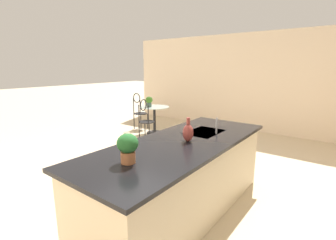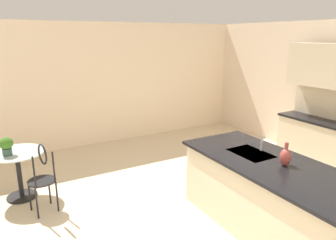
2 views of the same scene
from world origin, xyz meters
TOP-DOWN VIEW (x-y plane):
  - ground_plane at (0.00, 0.00)m, footprint 40.00×40.00m
  - wall_left_window at (-4.26, 0.00)m, footprint 0.12×7.80m
  - kitchen_island at (0.30, 0.85)m, footprint 2.80×1.06m
  - bistro_table at (-2.32, -1.81)m, footprint 0.80×0.80m
  - chair_near_window at (-1.69, -1.55)m, footprint 0.51×0.45m
  - chair_by_island at (-2.45, -2.50)m, footprint 0.39×0.49m
  - sink_faucet at (-0.25, 1.03)m, footprint 0.02×0.02m
  - potted_plant_on_table at (-2.25, -1.93)m, footprint 0.19×0.19m
  - potted_plant_counter_far at (1.15, 0.83)m, footprint 0.20×0.20m
  - vase_on_counter at (0.25, 0.91)m, footprint 0.13×0.13m

SIDE VIEW (x-z plane):
  - ground_plane at x=0.00m, z-range 0.00..0.00m
  - bistro_table at x=-2.32m, z-range 0.08..0.82m
  - kitchen_island at x=0.30m, z-range 0.00..0.92m
  - chair_near_window at x=-1.69m, z-range 0.05..1.09m
  - chair_by_island at x=-2.45m, z-range 0.05..1.09m
  - potted_plant_on_table at x=-2.25m, z-range 0.76..1.03m
  - sink_faucet at x=-0.25m, z-range 0.92..1.14m
  - vase_on_counter at x=0.25m, z-range 0.89..1.17m
  - potted_plant_counter_far at x=1.15m, z-range 0.94..1.22m
  - wall_left_window at x=-4.26m, z-range 0.00..2.70m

